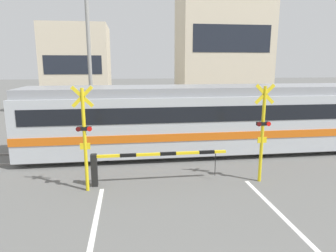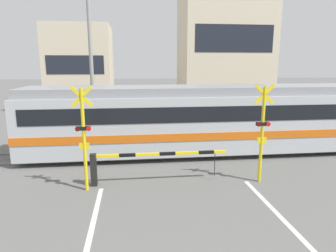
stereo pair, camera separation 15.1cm
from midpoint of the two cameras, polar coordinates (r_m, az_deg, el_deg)
The scene contains 11 objects.
rail_track_near at distance 13.04m, azimuth -0.05°, elevation -6.08°, with size 50.00×0.10×0.08m.
rail_track_far at distance 14.40m, azimuth -0.73°, elevation -4.33°, with size 50.00×0.10×0.08m.
commuter_train at distance 14.09m, azimuth 13.04°, elevation 1.70°, with size 18.88×2.75×3.07m.
crossing_barrier_near at distance 10.25m, azimuth -6.37°, elevation -6.65°, with size 4.63×0.20×1.11m.
crossing_barrier_far at distance 16.16m, azimuth 3.65°, elevation 0.26°, with size 4.63×0.20×1.11m.
crossing_signal_left at distance 9.74m, azimuth -15.32°, elevation -1.50°, with size 0.68×0.15×3.40m.
crossing_signal_right at distance 10.60m, azimuth 17.91°, elevation -0.59°, with size 0.68×0.15×3.40m.
pedestrian at distance 18.45m, azimuth -2.79°, elevation 2.39°, with size 0.38×0.23×1.76m.
building_left_of_street at distance 27.32m, azimuth -16.06°, elevation 10.41°, with size 5.21×5.48×7.16m.
building_right_of_street at distance 28.32m, azimuth 10.82°, elevation 14.53°, with size 7.78×5.48×10.95m.
utility_pole_streetside at distance 18.19m, azimuth -14.13°, elevation 10.51°, with size 0.22×0.22×7.48m.
Camera 2 is at (-1.41, -1.65, 4.06)m, focal length 32.00 mm.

